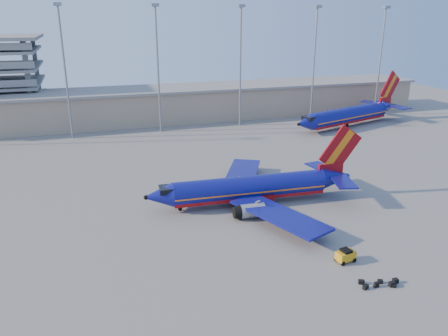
# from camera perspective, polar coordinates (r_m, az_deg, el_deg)

# --- Properties ---
(ground) EXTENTS (220.00, 220.00, 0.00)m
(ground) POSITION_cam_1_polar(r_m,az_deg,el_deg) (64.54, 3.61, -4.34)
(ground) COLOR slate
(ground) RESTS_ON ground
(terminal_building) EXTENTS (122.00, 16.00, 8.50)m
(terminal_building) POSITION_cam_1_polar(r_m,az_deg,el_deg) (119.38, -2.21, 8.69)
(terminal_building) COLOR gray
(terminal_building) RESTS_ON ground
(light_mast_row) EXTENTS (101.60, 1.60, 28.65)m
(light_mast_row) POSITION_cam_1_polar(r_m,az_deg,el_deg) (104.89, -3.14, 14.56)
(light_mast_row) COLOR gray
(light_mast_row) RESTS_ON ground
(aircraft_main) EXTENTS (32.33, 31.04, 10.94)m
(aircraft_main) POSITION_cam_1_polar(r_m,az_deg,el_deg) (63.12, 4.00, -2.61)
(aircraft_main) COLOR navy
(aircraft_main) RESTS_ON ground
(aircraft_second) EXTENTS (36.36, 19.01, 12.71)m
(aircraft_second) POSITION_cam_1_polar(r_m,az_deg,el_deg) (113.72, 16.19, 6.73)
(aircraft_second) COLOR navy
(aircraft_second) RESTS_ON ground
(baggage_tug) EXTENTS (2.27, 1.57, 1.52)m
(baggage_tug) POSITION_cam_1_polar(r_m,az_deg,el_deg) (50.72, 15.60, -10.92)
(baggage_tug) COLOR orange
(baggage_tug) RESTS_ON ground
(luggage_pile) EXTENTS (4.09, 2.10, 0.54)m
(luggage_pile) POSITION_cam_1_polar(r_m,az_deg,el_deg) (48.00, 19.83, -14.02)
(luggage_pile) COLOR black
(luggage_pile) RESTS_ON ground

